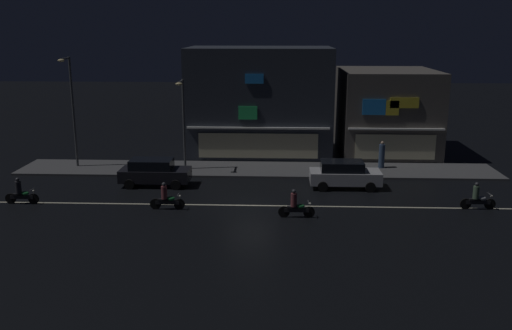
{
  "coord_description": "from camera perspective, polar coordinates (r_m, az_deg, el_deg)",
  "views": [
    {
      "loc": [
        1.47,
        -28.91,
        9.59
      ],
      "look_at": [
        0.12,
        3.35,
        1.48
      ],
      "focal_mm": 38.57,
      "sensor_mm": 36.0,
      "label": 1
    }
  ],
  "objects": [
    {
      "name": "motorcycle_lead",
      "position": [
        32.02,
        21.97,
        -3.2
      ],
      "size": [
        1.9,
        0.6,
        1.52
      ],
      "rotation": [
        0.0,
        0.0,
        3.13
      ],
      "color": "black",
      "rests_on": "ground"
    },
    {
      "name": "streetlamp_west",
      "position": [
        39.56,
        -18.58,
        6.07
      ],
      "size": [
        0.44,
        1.64,
        7.55
      ],
      "color": "#47494C",
      "rests_on": "sidewalk_far"
    },
    {
      "name": "parked_car_trailing",
      "position": [
        34.03,
        9.13,
        -0.93
      ],
      "size": [
        4.3,
        1.98,
        1.67
      ],
      "rotation": [
        0.0,
        0.0,
        3.14
      ],
      "color": "silver",
      "rests_on": "ground"
    },
    {
      "name": "streetlamp_mid",
      "position": [
        37.14,
        -7.58,
        5.03
      ],
      "size": [
        0.44,
        1.64,
        6.11
      ],
      "color": "#47494C",
      "rests_on": "sidewalk_far"
    },
    {
      "name": "motorcycle_opposite_lane",
      "position": [
        30.07,
        -9.29,
        -3.42
      ],
      "size": [
        1.9,
        0.6,
        1.52
      ],
      "rotation": [
        0.0,
        0.0,
        3.12
      ],
      "color": "black",
      "rests_on": "ground"
    },
    {
      "name": "traffic_cone",
      "position": [
        35.5,
        11.82,
        -1.42
      ],
      "size": [
        0.36,
        0.36,
        0.55
      ],
      "primitive_type": "cone",
      "color": "orange",
      "rests_on": "ground"
    },
    {
      "name": "storefront_center_block",
      "position": [
        42.22,
        0.38,
        6.59
      ],
      "size": [
        10.76,
        6.51,
        8.15
      ],
      "color": "#2D333D",
      "rests_on": "ground"
    },
    {
      "name": "motorcycle_trailing_far",
      "position": [
        28.51,
        4.13,
        -4.24
      ],
      "size": [
        1.9,
        0.6,
        1.52
      ],
      "rotation": [
        0.0,
        0.0,
        3.29
      ],
      "color": "black",
      "rests_on": "ground"
    },
    {
      "name": "parked_car_near_kerb",
      "position": [
        34.66,
        -10.51,
        -0.71
      ],
      "size": [
        4.3,
        1.98,
        1.67
      ],
      "color": "black",
      "rests_on": "ground"
    },
    {
      "name": "storefront_left_block",
      "position": [
        44.05,
        13.31,
        5.41
      ],
      "size": [
        7.11,
        8.42,
        6.44
      ],
      "color": "#56514C",
      "rests_on": "ground"
    },
    {
      "name": "pedestrian_on_sidewalk",
      "position": [
        38.87,
        12.91,
        0.96
      ],
      "size": [
        0.41,
        0.41,
        1.85
      ],
      "rotation": [
        0.0,
        0.0,
        5.67
      ],
      "color": "#334766",
      "rests_on": "sidewalk_far"
    },
    {
      "name": "sidewalk_far",
      "position": [
        37.86,
        0.1,
        -0.46
      ],
      "size": [
        32.62,
        4.09,
        0.14
      ],
      "primitive_type": "cube",
      "color": "#4C4C4F",
      "rests_on": "ground"
    },
    {
      "name": "motorcycle_following",
      "position": [
        33.29,
        -23.23,
        -2.68
      ],
      "size": [
        1.9,
        0.6,
        1.52
      ],
      "rotation": [
        0.0,
        0.0,
        3.01
      ],
      "color": "black",
      "rests_on": "ground"
    },
    {
      "name": "lane_divider_stripe",
      "position": [
        30.49,
        -0.49,
        -4.22
      ],
      "size": [
        30.99,
        0.16,
        0.01
      ],
      "primitive_type": "cube",
      "color": "beige",
      "rests_on": "ground"
    },
    {
      "name": "ground_plane",
      "position": [
        30.49,
        -0.49,
        -4.23
      ],
      "size": [
        140.0,
        140.0,
        0.0
      ],
      "primitive_type": "plane",
      "color": "black"
    }
  ]
}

